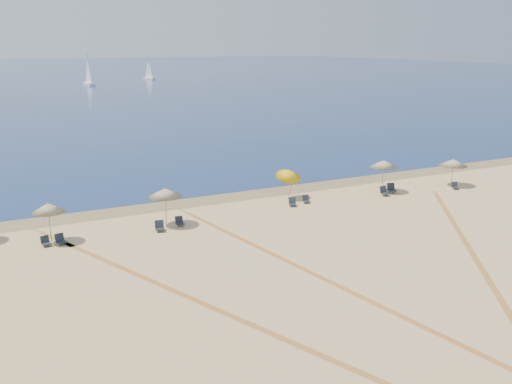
% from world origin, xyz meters
% --- Properties ---
extents(ground, '(160.00, 160.00, 0.00)m').
position_xyz_m(ground, '(0.00, 0.00, 0.00)').
color(ground, tan).
rests_on(ground, ground).
extents(ocean, '(500.00, 500.00, 0.00)m').
position_xyz_m(ocean, '(0.00, 225.00, 0.01)').
color(ocean, '#0C2151').
rests_on(ocean, ground).
extents(wet_sand, '(500.00, 500.00, 0.00)m').
position_xyz_m(wet_sand, '(0.00, 24.00, 0.00)').
color(wet_sand, olive).
rests_on(wet_sand, ground).
extents(umbrella_1, '(1.90, 1.90, 2.52)m').
position_xyz_m(umbrella_1, '(-13.98, 19.28, 2.18)').
color(umbrella_1, gray).
rests_on(umbrella_1, ground).
extents(umbrella_2, '(2.19, 2.19, 2.57)m').
position_xyz_m(umbrella_2, '(-6.84, 19.36, 2.23)').
color(umbrella_2, gray).
rests_on(umbrella_2, ground).
extents(umbrella_3, '(1.94, 2.01, 2.63)m').
position_xyz_m(umbrella_3, '(3.46, 21.37, 1.99)').
color(umbrella_3, gray).
rests_on(umbrella_3, ground).
extents(umbrella_4, '(2.18, 2.18, 2.66)m').
position_xyz_m(umbrella_4, '(11.16, 19.85, 2.31)').
color(umbrella_4, gray).
rests_on(umbrella_4, ground).
extents(umbrella_5, '(2.32, 2.32, 2.33)m').
position_xyz_m(umbrella_5, '(17.61, 18.89, 1.99)').
color(umbrella_5, gray).
rests_on(umbrella_5, ground).
extents(chair_1, '(0.61, 0.67, 0.60)m').
position_xyz_m(chair_1, '(-14.34, 18.88, 0.26)').
color(chair_1, black).
rests_on(chair_1, ground).
extents(chair_2, '(0.67, 0.74, 0.64)m').
position_xyz_m(chair_2, '(-13.53, 18.77, 0.28)').
color(chair_2, black).
rests_on(chair_2, ground).
extents(chair_3, '(0.66, 0.74, 0.68)m').
position_xyz_m(chair_3, '(-7.56, 18.49, 0.30)').
color(chair_3, black).
rests_on(chair_3, ground).
extents(chair_4, '(0.52, 0.61, 0.61)m').
position_xyz_m(chair_4, '(-6.08, 18.96, 0.27)').
color(chair_4, black).
rests_on(chair_4, ground).
extents(chair_5, '(0.72, 0.76, 0.62)m').
position_xyz_m(chair_5, '(2.78, 19.61, 0.27)').
color(chair_5, black).
rests_on(chair_5, ground).
extents(chair_6, '(0.62, 0.68, 0.59)m').
position_xyz_m(chair_6, '(4.10, 19.89, 0.26)').
color(chair_6, black).
rests_on(chair_6, ground).
extents(chair_7, '(0.61, 0.71, 0.73)m').
position_xyz_m(chair_7, '(10.65, 18.96, 0.32)').
color(chair_7, black).
rests_on(chair_7, ground).
extents(chair_8, '(0.80, 0.87, 0.74)m').
position_xyz_m(chair_8, '(11.75, 19.43, 0.33)').
color(chair_8, black).
rests_on(chair_8, ground).
extents(chair_9, '(0.65, 0.71, 0.60)m').
position_xyz_m(chair_9, '(17.05, 17.93, 0.26)').
color(chair_9, black).
rests_on(chair_9, ground).
extents(sailboat_1, '(2.81, 5.21, 7.54)m').
position_xyz_m(sailboat_1, '(34.07, 165.28, 2.28)').
color(sailboat_1, white).
rests_on(sailboat_1, ocean).
extents(sailboat_2, '(2.32, 6.32, 9.19)m').
position_xyz_m(sailboat_2, '(12.03, 148.12, 2.78)').
color(sailboat_2, white).
rests_on(sailboat_2, ocean).
extents(tire_tracks, '(54.39, 41.42, 0.00)m').
position_xyz_m(tire_tracks, '(-1.69, 7.86, 0.00)').
color(tire_tracks, tan).
rests_on(tire_tracks, ground).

